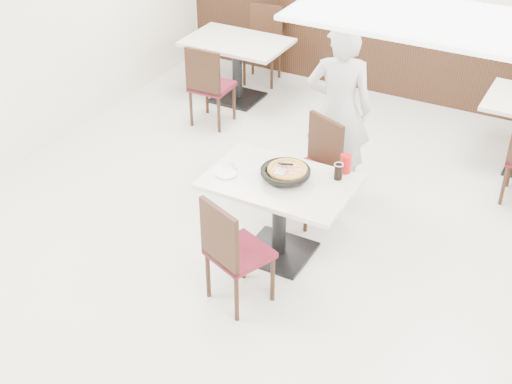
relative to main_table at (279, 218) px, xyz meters
The scene contains 19 objects.
floor 0.39m from the main_table, 152.61° to the left, with size 7.00×7.00×0.00m, color #BBBCB7.
wainscot_back 3.53m from the main_table, 91.37° to the left, with size 5.90×0.03×1.10m, color black.
fluo_panel_b 3.15m from the main_table, 45.81° to the right, with size 1.20×0.60×0.02m, color white.
main_table is the anchor object (origin of this frame).
chair_near 0.67m from the main_table, 90.50° to the right, with size 0.42×0.42×0.95m, color black, non-canonical shape.
chair_far 0.65m from the main_table, 92.72° to the left, with size 0.42×0.42×0.95m, color black, non-canonical shape.
trivet 0.39m from the main_table, 19.86° to the right, with size 0.11×0.11×0.04m, color black.
pizza_pan 0.42m from the main_table, 50.59° to the left, with size 0.37×0.37×0.01m, color black.
pizza 0.44m from the main_table, 60.31° to the left, with size 0.30×0.30×0.02m, color gold.
pizza_server 0.47m from the main_table, 47.02° to the right, with size 0.08×0.11×0.00m, color white.
napkin 0.61m from the main_table, 167.82° to the right, with size 0.17×0.17×0.00m, color white.
side_plate 0.59m from the main_table, 162.73° to the right, with size 0.18×0.18×0.01m, color white.
fork 0.61m from the main_table, 169.35° to the right, with size 0.01×0.16×0.00m, color white.
cola_glass 0.65m from the main_table, 30.62° to the left, with size 0.07×0.07×0.13m, color black.
red_cup 0.72m from the main_table, 41.33° to the left, with size 0.09×0.09×0.16m, color #AE0D0D.
diner_person 1.31m from the main_table, 90.23° to the left, with size 0.62×0.40×1.69m, color silver.
bg_table_left 3.12m from the main_table, 126.17° to the left, with size 1.20×0.80×0.75m, color silver, non-canonical shape.
bg_chair_left_near 2.56m from the main_table, 134.06° to the left, with size 0.42×0.42×0.95m, color black, non-canonical shape.
bg_chair_left_far 3.61m from the main_table, 120.28° to the left, with size 0.42×0.42×0.95m, color black, non-canonical shape.
Camera 1 is at (2.24, -4.44, 3.81)m, focal length 50.00 mm.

